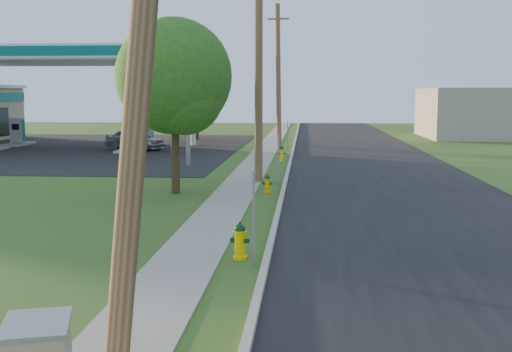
{
  "coord_description": "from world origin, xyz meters",
  "views": [
    {
      "loc": [
        1.3,
        -8.64,
        3.54
      ],
      "look_at": [
        0.0,
        8.0,
        1.4
      ],
      "focal_mm": 45.0,
      "sensor_mm": 36.0,
      "label": 1
    }
  ],
  "objects_px": {
    "price_pylon": "(187,54)",
    "hydrant_mid": "(267,184)",
    "tree_verge": "(176,81)",
    "car_silver": "(135,139)",
    "fuel_pump_ne": "(130,140)",
    "utility_pole_far": "(278,75)",
    "utility_pole_mid": "(259,58)",
    "hydrant_near": "(240,241)",
    "tree_lot": "(197,78)",
    "hydrant_far": "(281,154)",
    "fuel_pump_sw": "(17,135)",
    "fuel_pump_se": "(146,136)"
  },
  "relations": [
    {
      "from": "tree_verge",
      "to": "utility_pole_far",
      "type": "bearing_deg",
      "value": 82.95
    },
    {
      "from": "fuel_pump_se",
      "to": "hydrant_mid",
      "type": "height_order",
      "value": "fuel_pump_se"
    },
    {
      "from": "hydrant_near",
      "to": "hydrant_mid",
      "type": "relative_size",
      "value": 1.22
    },
    {
      "from": "utility_pole_far",
      "to": "tree_lot",
      "type": "height_order",
      "value": "utility_pole_far"
    },
    {
      "from": "hydrant_near",
      "to": "tree_verge",
      "type": "bearing_deg",
      "value": 109.42
    },
    {
      "from": "fuel_pump_sw",
      "to": "hydrant_far",
      "type": "height_order",
      "value": "fuel_pump_sw"
    },
    {
      "from": "utility_pole_far",
      "to": "hydrant_near",
      "type": "distance_m",
      "value": 30.52
    },
    {
      "from": "tree_verge",
      "to": "car_silver",
      "type": "xyz_separation_m",
      "value": [
        -6.31,
        17.6,
        -3.32
      ]
    },
    {
      "from": "utility_pole_far",
      "to": "tree_verge",
      "type": "height_order",
      "value": "utility_pole_far"
    },
    {
      "from": "utility_pole_mid",
      "to": "hydrant_far",
      "type": "xyz_separation_m",
      "value": [
        0.62,
        8.01,
        -4.55
      ]
    },
    {
      "from": "utility_pole_mid",
      "to": "tree_verge",
      "type": "relative_size",
      "value": 1.58
    },
    {
      "from": "tree_verge",
      "to": "hydrant_far",
      "type": "distance_m",
      "value": 12.3
    },
    {
      "from": "hydrant_near",
      "to": "car_silver",
      "type": "bearing_deg",
      "value": 109.62
    },
    {
      "from": "fuel_pump_se",
      "to": "car_silver",
      "type": "xyz_separation_m",
      "value": [
        -0.05,
        -2.7,
        -0.05
      ]
    },
    {
      "from": "tree_lot",
      "to": "hydrant_mid",
      "type": "bearing_deg",
      "value": -75.12
    },
    {
      "from": "fuel_pump_ne",
      "to": "price_pylon",
      "type": "relative_size",
      "value": 0.47
    },
    {
      "from": "fuel_pump_sw",
      "to": "car_silver",
      "type": "height_order",
      "value": "fuel_pump_sw"
    },
    {
      "from": "utility_pole_far",
      "to": "utility_pole_mid",
      "type": "bearing_deg",
      "value": -90.0
    },
    {
      "from": "fuel_pump_se",
      "to": "tree_lot",
      "type": "relative_size",
      "value": 0.43
    },
    {
      "from": "fuel_pump_se",
      "to": "hydrant_near",
      "type": "height_order",
      "value": "fuel_pump_se"
    },
    {
      "from": "hydrant_mid",
      "to": "hydrant_far",
      "type": "bearing_deg",
      "value": 89.52
    },
    {
      "from": "utility_pole_far",
      "to": "fuel_pump_sw",
      "type": "height_order",
      "value": "utility_pole_far"
    },
    {
      "from": "fuel_pump_se",
      "to": "tree_verge",
      "type": "relative_size",
      "value": 0.52
    },
    {
      "from": "fuel_pump_ne",
      "to": "hydrant_mid",
      "type": "height_order",
      "value": "fuel_pump_ne"
    },
    {
      "from": "tree_lot",
      "to": "hydrant_mid",
      "type": "xyz_separation_m",
      "value": [
        6.96,
        -26.19,
        -4.43
      ]
    },
    {
      "from": "fuel_pump_sw",
      "to": "car_silver",
      "type": "relative_size",
      "value": 0.81
    },
    {
      "from": "fuel_pump_sw",
      "to": "fuel_pump_se",
      "type": "height_order",
      "value": "same"
    },
    {
      "from": "price_pylon",
      "to": "fuel_pump_se",
      "type": "bearing_deg",
      "value": 113.5
    },
    {
      "from": "utility_pole_mid",
      "to": "hydrant_mid",
      "type": "xyz_separation_m",
      "value": [
        0.53,
        -2.82,
        -4.63
      ]
    },
    {
      "from": "tree_lot",
      "to": "utility_pole_far",
      "type": "bearing_deg",
      "value": -39.9
    },
    {
      "from": "utility_pole_mid",
      "to": "tree_lot",
      "type": "relative_size",
      "value": 1.33
    },
    {
      "from": "utility_pole_mid",
      "to": "utility_pole_far",
      "type": "relative_size",
      "value": 1.03
    },
    {
      "from": "utility_pole_mid",
      "to": "fuel_pump_se",
      "type": "height_order",
      "value": "utility_pole_mid"
    },
    {
      "from": "tree_lot",
      "to": "car_silver",
      "type": "xyz_separation_m",
      "value": [
        -2.52,
        -9.08,
        -4.09
      ]
    },
    {
      "from": "utility_pole_mid",
      "to": "car_silver",
      "type": "xyz_separation_m",
      "value": [
        -8.95,
        14.3,
        -4.28
      ]
    },
    {
      "from": "price_pylon",
      "to": "hydrant_mid",
      "type": "relative_size",
      "value": 10.27
    },
    {
      "from": "tree_verge",
      "to": "tree_lot",
      "type": "height_order",
      "value": "tree_lot"
    },
    {
      "from": "utility_pole_mid",
      "to": "hydrant_near",
      "type": "xyz_separation_m",
      "value": [
        0.5,
        -12.2,
        -4.56
      ]
    },
    {
      "from": "price_pylon",
      "to": "hydrant_mid",
      "type": "bearing_deg",
      "value": -61.97
    },
    {
      "from": "utility_pole_far",
      "to": "car_silver",
      "type": "distance_m",
      "value": 10.53
    },
    {
      "from": "hydrant_mid",
      "to": "hydrant_far",
      "type": "distance_m",
      "value": 10.83
    },
    {
      "from": "fuel_pump_ne",
      "to": "hydrant_mid",
      "type": "distance_m",
      "value": 18.42
    },
    {
      "from": "hydrant_near",
      "to": "hydrant_far",
      "type": "relative_size",
      "value": 0.98
    },
    {
      "from": "tree_verge",
      "to": "hydrant_near",
      "type": "relative_size",
      "value": 7.63
    },
    {
      "from": "tree_verge",
      "to": "hydrant_far",
      "type": "relative_size",
      "value": 7.47
    },
    {
      "from": "hydrant_mid",
      "to": "price_pylon",
      "type": "bearing_deg",
      "value": 118.03
    },
    {
      "from": "tree_lot",
      "to": "hydrant_far",
      "type": "distance_m",
      "value": 17.46
    },
    {
      "from": "tree_lot",
      "to": "hydrant_mid",
      "type": "height_order",
      "value": "tree_lot"
    },
    {
      "from": "fuel_pump_se",
      "to": "tree_lot",
      "type": "xyz_separation_m",
      "value": [
        2.47,
        6.38,
        4.04
      ]
    },
    {
      "from": "utility_pole_far",
      "to": "hydrant_mid",
      "type": "bearing_deg",
      "value": -88.54
    }
  ]
}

